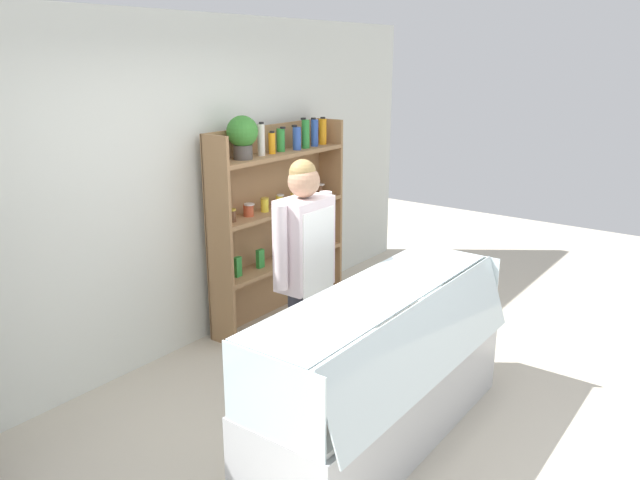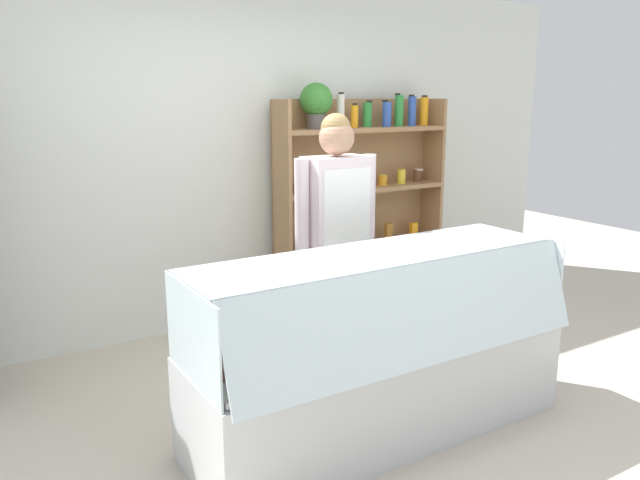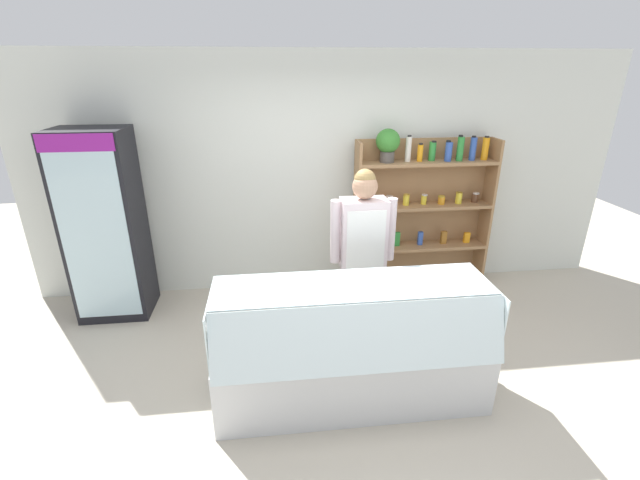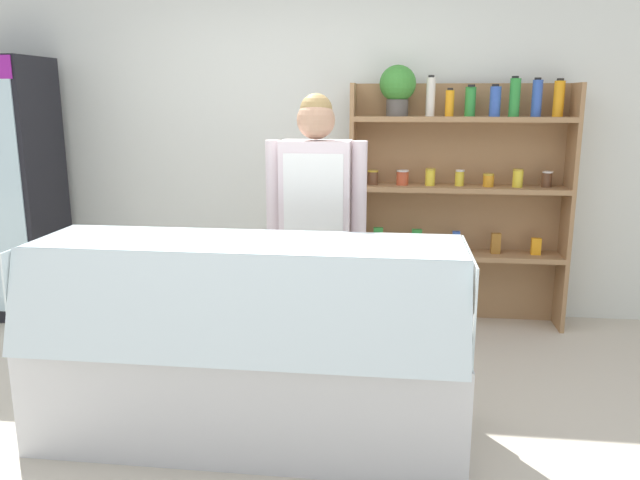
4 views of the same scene
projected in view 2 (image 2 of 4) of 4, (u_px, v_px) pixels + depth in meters
ground_plane at (385, 420)px, 3.56m from camera, size 12.00×12.00×0.00m
back_wall at (233, 155)px, 4.91m from camera, size 6.80×0.10×2.70m
shelving_unit at (355, 184)px, 5.30m from camera, size 1.58×0.29×1.91m
deli_display_case at (379, 379)px, 3.38m from camera, size 2.10×0.75×1.01m
shop_clerk at (337, 223)px, 4.00m from camera, size 0.60×0.25×1.70m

